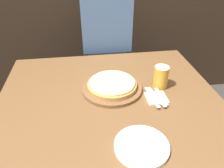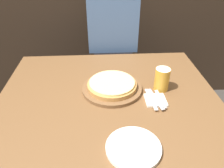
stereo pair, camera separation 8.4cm
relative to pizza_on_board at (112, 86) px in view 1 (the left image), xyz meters
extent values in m
cube|color=brown|center=(-0.02, -0.06, -0.41)|extent=(1.22, 1.05, 0.76)
cylinder|color=brown|center=(0.00, 0.00, -0.01)|extent=(0.34, 0.34, 0.02)
cylinder|color=#B77F42|center=(0.00, 0.00, 0.01)|extent=(0.28, 0.28, 0.02)
cylinder|color=#EAD184|center=(0.00, 0.00, 0.03)|extent=(0.26, 0.26, 0.01)
cylinder|color=gold|center=(0.28, -0.01, 0.04)|extent=(0.08, 0.08, 0.13)
cylinder|color=white|center=(0.28, -0.01, 0.10)|extent=(0.08, 0.08, 0.02)
cylinder|color=white|center=(0.06, -0.44, -0.02)|extent=(0.23, 0.23, 0.02)
cube|color=silver|center=(0.23, -0.12, -0.02)|extent=(0.11, 0.11, 0.01)
cube|color=silver|center=(0.20, -0.12, -0.01)|extent=(0.03, 0.19, 0.00)
cube|color=silver|center=(0.23, -0.12, -0.01)|extent=(0.05, 0.19, 0.00)
cube|color=silver|center=(0.25, -0.12, -0.01)|extent=(0.03, 0.16, 0.00)
cube|color=#33333D|center=(0.04, 0.64, -0.42)|extent=(0.31, 0.20, 0.74)
cube|color=#4C6B99|center=(0.04, 0.64, 0.17)|extent=(0.38, 0.20, 0.42)
camera|label=1|loc=(-0.15, -1.03, 0.70)|focal=35.00mm
camera|label=2|loc=(-0.06, -1.04, 0.70)|focal=35.00mm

